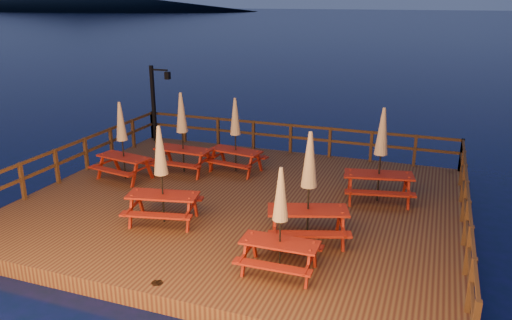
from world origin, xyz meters
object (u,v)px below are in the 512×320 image
at_px(picnic_table_1, 280,219).
at_px(picnic_table_0, 309,186).
at_px(picnic_table_2, 161,173).
at_px(lamp_post, 157,97).

bearing_deg(picnic_table_1, picnic_table_0, 82.16).
bearing_deg(picnic_table_2, picnic_table_0, -8.17).
bearing_deg(lamp_post, picnic_table_0, -39.04).
bearing_deg(picnic_table_2, lamp_post, 109.18).
height_order(picnic_table_0, picnic_table_1, picnic_table_0).
xyz_separation_m(lamp_post, picnic_table_1, (7.57, -7.87, -0.59)).
bearing_deg(picnic_table_1, lamp_post, 132.70).
relative_size(lamp_post, picnic_table_1, 1.29).
distance_m(picnic_table_0, picnic_table_1, 1.60).
relative_size(lamp_post, picnic_table_2, 1.18).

